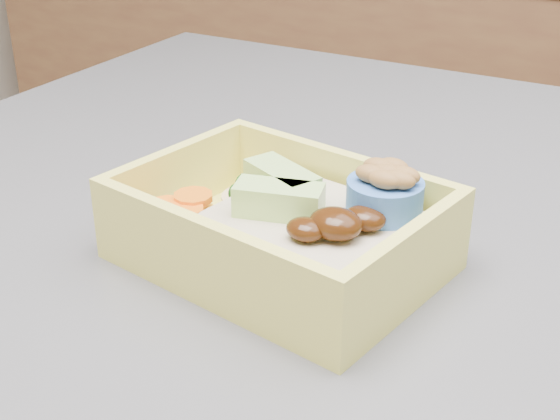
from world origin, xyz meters
The scene contains 1 object.
bento_box centered at (-0.22, -0.14, 0.94)m, with size 0.21×0.17×0.07m.
Camera 1 is at (-0.02, -0.51, 1.17)m, focal length 50.00 mm.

